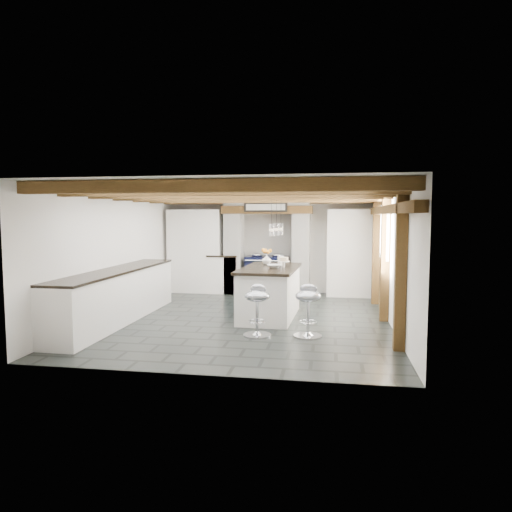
% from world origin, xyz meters
% --- Properties ---
extents(ground, '(6.00, 6.00, 0.00)m').
position_xyz_m(ground, '(0.00, 0.00, 0.00)').
color(ground, black).
rests_on(ground, ground).
extents(room_shell, '(6.00, 6.03, 6.00)m').
position_xyz_m(room_shell, '(-0.61, 1.42, 1.07)').
color(room_shell, white).
rests_on(room_shell, ground).
extents(range_cooker, '(1.00, 0.63, 0.99)m').
position_xyz_m(range_cooker, '(0.00, 2.68, 0.47)').
color(range_cooker, black).
rests_on(range_cooker, ground).
extents(kitchen_island, '(1.05, 1.90, 1.22)m').
position_xyz_m(kitchen_island, '(0.39, 0.19, 0.47)').
color(kitchen_island, white).
rests_on(kitchen_island, ground).
extents(bar_stool_near, '(0.47, 0.47, 0.81)m').
position_xyz_m(bar_stool_near, '(1.15, -1.10, 0.50)').
color(bar_stool_near, silver).
rests_on(bar_stool_near, ground).
extents(bar_stool_far, '(0.50, 0.50, 0.80)m').
position_xyz_m(bar_stool_far, '(0.38, -1.18, 0.50)').
color(bar_stool_far, silver).
rests_on(bar_stool_far, ground).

